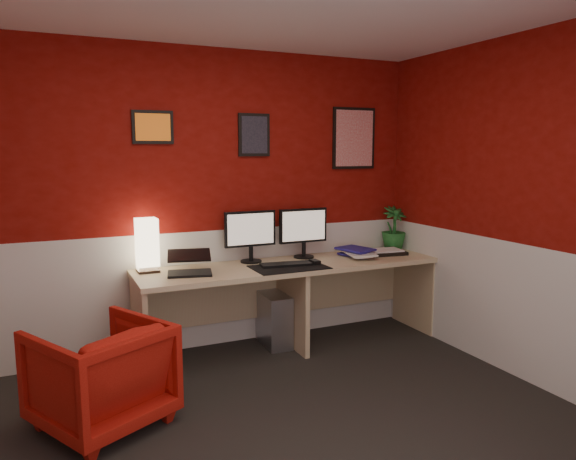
% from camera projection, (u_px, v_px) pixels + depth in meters
% --- Properties ---
extents(ground, '(4.00, 3.50, 0.01)m').
position_uv_depth(ground, '(280.00, 448.00, 3.04)').
color(ground, black).
rests_on(ground, ground).
extents(wall_back, '(4.00, 0.01, 2.50)m').
position_uv_depth(wall_back, '(195.00, 202.00, 4.43)').
color(wall_back, maroon).
rests_on(wall_back, ground).
extents(wall_front, '(4.00, 0.01, 2.50)m').
position_uv_depth(wall_front, '(573.00, 329.00, 1.28)').
color(wall_front, maroon).
rests_on(wall_front, ground).
extents(wall_right, '(0.01, 3.50, 2.50)m').
position_uv_depth(wall_right, '(546.00, 212.00, 3.68)').
color(wall_right, maroon).
rests_on(wall_right, ground).
extents(wainscot_back, '(4.00, 0.01, 1.00)m').
position_uv_depth(wainscot_back, '(197.00, 290.00, 4.53)').
color(wainscot_back, silver).
rests_on(wainscot_back, ground).
extents(wainscot_right, '(0.01, 3.50, 1.00)m').
position_uv_depth(wainscot_right, '(538.00, 318.00, 3.78)').
color(wainscot_right, silver).
rests_on(wainscot_right, ground).
extents(desk, '(2.60, 0.65, 0.73)m').
position_uv_depth(desk, '(292.00, 306.00, 4.55)').
color(desk, tan).
rests_on(desk, ground).
extents(shoji_lamp, '(0.16, 0.16, 0.40)m').
position_uv_depth(shoji_lamp, '(147.00, 247.00, 4.16)').
color(shoji_lamp, '#FFE5B2').
rests_on(shoji_lamp, desk).
extents(laptop, '(0.37, 0.30, 0.22)m').
position_uv_depth(laptop, '(189.00, 260.00, 4.08)').
color(laptop, black).
rests_on(laptop, desk).
extents(monitor_left, '(0.45, 0.06, 0.58)m').
position_uv_depth(monitor_left, '(251.00, 228.00, 4.51)').
color(monitor_left, black).
rests_on(monitor_left, desk).
extents(monitor_right, '(0.45, 0.06, 0.58)m').
position_uv_depth(monitor_right, '(304.00, 225.00, 4.70)').
color(monitor_right, black).
rests_on(monitor_right, desk).
extents(desk_mat, '(0.60, 0.38, 0.01)m').
position_uv_depth(desk_mat, '(289.00, 267.00, 4.34)').
color(desk_mat, black).
rests_on(desk_mat, desk).
extents(keyboard, '(0.43, 0.19, 0.02)m').
position_uv_depth(keyboard, '(286.00, 264.00, 4.40)').
color(keyboard, black).
rests_on(keyboard, desk_mat).
extents(mouse, '(0.06, 0.10, 0.03)m').
position_uv_depth(mouse, '(315.00, 262.00, 4.47)').
color(mouse, black).
rests_on(mouse, desk_mat).
extents(book_bottom, '(0.27, 0.31, 0.02)m').
position_uv_depth(book_bottom, '(348.00, 256.00, 4.75)').
color(book_bottom, navy).
rests_on(book_bottom, desk).
extents(book_middle, '(0.29, 0.36, 0.02)m').
position_uv_depth(book_middle, '(347.00, 254.00, 4.69)').
color(book_middle, silver).
rests_on(book_middle, book_bottom).
extents(book_top, '(0.30, 0.36, 0.03)m').
position_uv_depth(book_top, '(346.00, 251.00, 4.70)').
color(book_top, navy).
rests_on(book_top, book_middle).
extents(zen_tray, '(0.38, 0.29, 0.03)m').
position_uv_depth(zen_tray, '(385.00, 252.00, 4.90)').
color(zen_tray, black).
rests_on(zen_tray, desk).
extents(potted_plant, '(0.23, 0.23, 0.41)m').
position_uv_depth(potted_plant, '(394.00, 228.00, 5.10)').
color(potted_plant, '#19591E').
rests_on(potted_plant, desk).
extents(pc_tower, '(0.22, 0.46, 0.45)m').
position_uv_depth(pc_tower, '(273.00, 319.00, 4.65)').
color(pc_tower, '#99999E').
rests_on(pc_tower, ground).
extents(armchair, '(0.94, 0.95, 0.64)m').
position_uv_depth(armchair, '(101.00, 375.00, 3.25)').
color(armchair, '#AB1B11').
rests_on(armchair, ground).
extents(art_left, '(0.32, 0.02, 0.26)m').
position_uv_depth(art_left, '(153.00, 127.00, 4.19)').
color(art_left, orange).
rests_on(art_left, wall_back).
extents(art_center, '(0.28, 0.02, 0.36)m').
position_uv_depth(art_center, '(254.00, 135.00, 4.55)').
color(art_center, black).
rests_on(art_center, wall_back).
extents(art_right, '(0.44, 0.02, 0.56)m').
position_uv_depth(art_right, '(354.00, 138.00, 4.96)').
color(art_right, red).
rests_on(art_right, wall_back).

